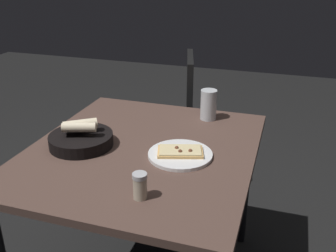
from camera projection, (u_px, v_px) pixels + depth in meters
dining_table at (143, 162)px, 1.62m from camera, size 1.02×0.91×0.74m
pizza_plate at (180, 154)px, 1.52m from camera, size 0.25×0.25×0.04m
bread_basket at (81, 139)px, 1.60m from camera, size 0.26×0.26×0.11m
beer_glass at (208, 106)px, 1.85m from camera, size 0.08×0.08×0.15m
pepper_shaker at (140, 187)px, 1.24m from camera, size 0.05×0.05×0.09m
chair_near at (172, 114)px, 2.54m from camera, size 0.54×0.54×0.90m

